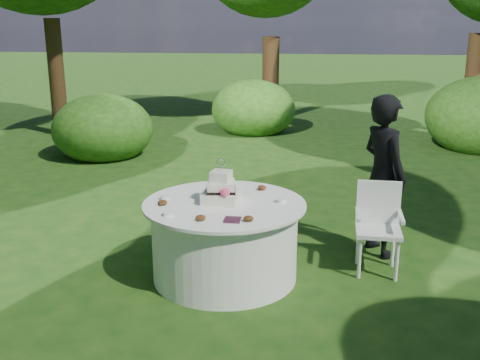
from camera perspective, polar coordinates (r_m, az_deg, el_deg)
name	(u,v)px	position (r m, az deg, el deg)	size (l,w,h in m)	color
ground	(225,277)	(5.64, -1.53, -9.77)	(80.00, 80.00, 0.00)	#163C10
napkins	(232,220)	(4.87, -0.78, -4.06)	(0.14, 0.14, 0.02)	#431C30
feather_plume	(198,213)	(5.06, -4.29, -3.35)	(0.48, 0.07, 0.01)	white
guest	(383,176)	(6.11, 14.36, 0.41)	(0.63, 0.41, 1.73)	black
table	(225,240)	(5.48, -1.56, -6.11)	(1.56, 1.56, 0.77)	white
cake	(221,191)	(5.34, -1.92, -1.08)	(0.35, 0.36, 0.43)	white
chair	(378,221)	(5.78, 13.86, -4.02)	(0.47, 0.45, 0.90)	silver
votives	(206,204)	(5.27, -3.50, -2.41)	(1.22, 0.61, 0.04)	white
petal_cups	(219,206)	(5.19, -2.14, -2.63)	(0.97, 1.07, 0.05)	#562D16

